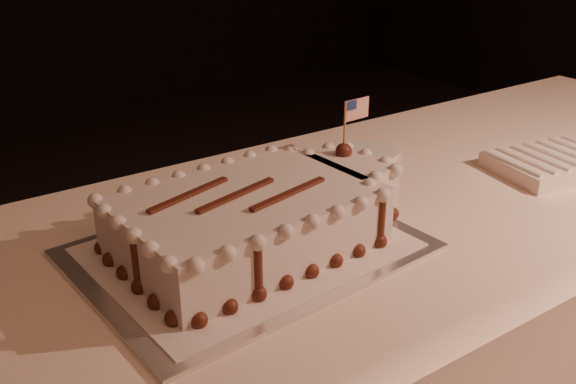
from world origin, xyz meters
TOP-DOWN VIEW (x-y plane):
  - banquet_table at (0.00, 0.60)m, footprint 2.40×0.80m
  - cake_board at (-0.26, 0.58)m, footprint 0.56×0.44m
  - doily at (-0.26, 0.58)m, footprint 0.50×0.40m
  - sheet_cake at (-0.23, 0.58)m, footprint 0.51×0.31m
  - napkin_stack at (0.46, 0.51)m, footprint 0.27×0.22m
  - side_plate at (0.19, 0.81)m, footprint 0.15×0.15m

SIDE VIEW (x-z plane):
  - banquet_table at x=0.00m, z-range 0.00..0.75m
  - cake_board at x=-0.26m, z-range 0.75..0.76m
  - side_plate at x=0.19m, z-range 0.75..0.76m
  - doily at x=-0.26m, z-range 0.76..0.76m
  - napkin_stack at x=0.46m, z-range 0.75..0.79m
  - sheet_cake at x=-0.23m, z-range 0.71..0.91m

